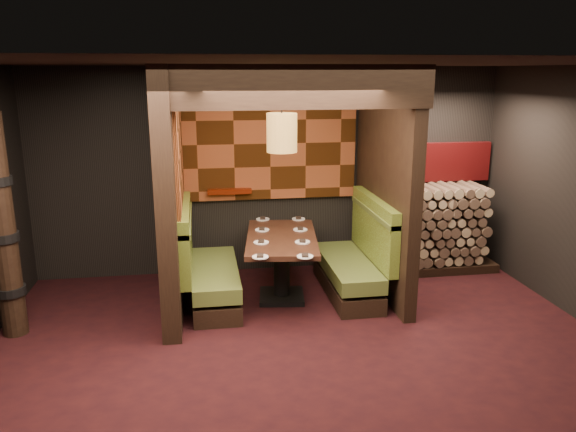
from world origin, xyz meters
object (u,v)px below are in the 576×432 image
Objects in this scene: booth_bench_right at (355,263)px; firewood_stack at (434,228)px; totem_column at (3,229)px; booth_bench_left at (206,271)px; pendant_lamp at (282,133)px; dining_table at (282,255)px.

booth_bench_right is 1.54m from firewood_stack.
firewood_stack reaches higher than booth_bench_right.
totem_column is at bearing -166.81° from firewood_stack.
booth_bench_left is 1.93m from pendant_lamp.
pendant_lamp reaches higher than booth_bench_right.
firewood_stack is at bearing 13.19° from totem_column.
booth_bench_left is 2.30m from totem_column.
firewood_stack is (2.32, 0.81, -1.48)m from pendant_lamp.
booth_bench_right is at bearing 3.50° from dining_table.
firewood_stack reaches higher than booth_bench_left.
booth_bench_left is at bearing 14.75° from totem_column.
firewood_stack reaches higher than dining_table.
totem_column reaches higher than dining_table.
booth_bench_right is at bearing 6.45° from pendant_lamp.
booth_bench_right is at bearing -152.65° from firewood_stack.
pendant_lamp is at bearing 8.32° from totem_column.
booth_bench_left is 1.62× the size of pendant_lamp.
pendant_lamp is at bearing -160.77° from firewood_stack.
totem_column is (-3.02, -0.44, -0.90)m from pendant_lamp.
booth_bench_right is 4.10m from totem_column.
booth_bench_left is 0.95m from dining_table.
totem_column is 5.51m from firewood_stack.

